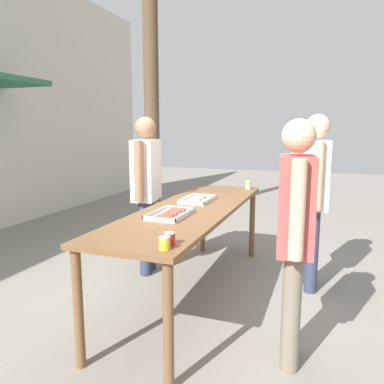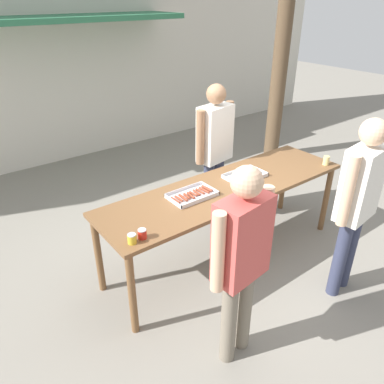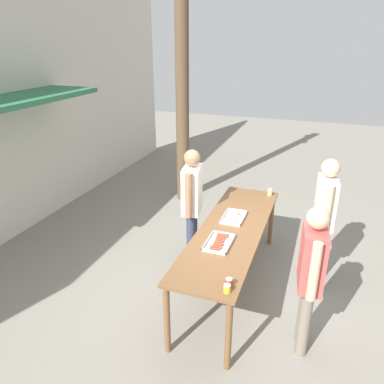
{
  "view_description": "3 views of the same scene",
  "coord_description": "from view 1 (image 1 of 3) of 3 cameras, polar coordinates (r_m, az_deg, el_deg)",
  "views": [
    {
      "loc": [
        -3.41,
        -1.24,
        1.68
      ],
      "look_at": [
        0.0,
        0.0,
        1.07
      ],
      "focal_mm": 35.0,
      "sensor_mm": 36.0,
      "label": 1
    },
    {
      "loc": [
        -2.44,
        -2.6,
        2.76
      ],
      "look_at": [
        -0.44,
        0.05,
        0.97
      ],
      "focal_mm": 35.0,
      "sensor_mm": 36.0,
      "label": 2
    },
    {
      "loc": [
        -4.31,
        -1.01,
        3.28
      ],
      "look_at": [
        0.42,
        0.71,
        1.18
      ],
      "focal_mm": 35.0,
      "sensor_mm": 36.0,
      "label": 3
    }
  ],
  "objects": [
    {
      "name": "condiment_jar_mustard",
      "position": [
        2.41,
        -4.21,
        -7.79
      ],
      "size": [
        0.08,
        0.08,
        0.09
      ],
      "color": "gold",
      "rests_on": "serving_table"
    },
    {
      "name": "condiment_jar_ketchup",
      "position": [
        2.5,
        -3.44,
        -7.12
      ],
      "size": [
        0.08,
        0.08,
        0.09
      ],
      "color": "#B22319",
      "rests_on": "serving_table"
    },
    {
      "name": "ground_plane",
      "position": [
        4.0,
        0.0,
        -15.35
      ],
      "size": [
        24.0,
        24.0,
        0.0
      ],
      "primitive_type": "plane",
      "color": "gray"
    },
    {
      "name": "beer_cup",
      "position": [
        4.87,
        8.56,
        1.1
      ],
      "size": [
        0.07,
        0.07,
        0.11
      ],
      "color": "#DBC67A",
      "rests_on": "serving_table"
    },
    {
      "name": "person_server_behind_table",
      "position": [
        4.34,
        -6.96,
        1.6
      ],
      "size": [
        0.63,
        0.31,
        1.82
      ],
      "rotation": [
        0.0,
        0.0,
        0.17
      ],
      "color": "#333851",
      "rests_on": "ground"
    },
    {
      "name": "food_tray_sausages",
      "position": [
        3.33,
        -3.34,
        -3.44
      ],
      "size": [
        0.48,
        0.3,
        0.04
      ],
      "color": "silver",
      "rests_on": "serving_table"
    },
    {
      "name": "food_tray_buns",
      "position": [
        4.0,
        0.91,
        -1.1
      ],
      "size": [
        0.46,
        0.29,
        0.06
      ],
      "color": "silver",
      "rests_on": "serving_table"
    },
    {
      "name": "serving_table",
      "position": [
        3.73,
        0.0,
        -3.66
      ],
      "size": [
        2.9,
        0.82,
        0.92
      ],
      "color": "brown",
      "rests_on": "ground"
    },
    {
      "name": "person_customer_with_cup",
      "position": [
        4.04,
        18.18,
        0.76
      ],
      "size": [
        0.62,
        0.29,
        1.84
      ],
      "rotation": [
        0.0,
        0.0,
        3.26
      ],
      "color": "#333851",
      "rests_on": "ground"
    },
    {
      "name": "utility_pole",
      "position": [
        6.97,
        -6.33,
        21.08
      ],
      "size": [
        1.1,
        0.27,
        6.06
      ],
      "color": "brown",
      "rests_on": "ground"
    },
    {
      "name": "person_customer_holding_hotdog",
      "position": [
        2.68,
        15.39,
        -4.54
      ],
      "size": [
        0.62,
        0.28,
        1.75
      ],
      "rotation": [
        0.0,
        0.0,
        3.26
      ],
      "color": "#756B5B",
      "rests_on": "ground"
    }
  ]
}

